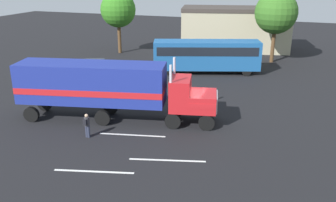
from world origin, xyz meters
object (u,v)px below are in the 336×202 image
(tree_left, at_px, (118,10))
(semi_truck, at_px, (107,86))
(parked_bus, at_px, (207,54))
(person_bystander, at_px, (87,125))
(parked_car, at_px, (93,67))
(tree_center, at_px, (276,13))

(tree_left, bearing_deg, semi_truck, -65.99)
(parked_bus, bearing_deg, person_bystander, -101.32)
(semi_truck, height_order, parked_bus, semi_truck)
(person_bystander, distance_m, parked_car, 15.36)
(parked_car, xyz_separation_m, tree_left, (-2.17, 10.73, 4.74))
(person_bystander, xyz_separation_m, parked_bus, (3.61, 18.05, 1.17))
(person_bystander, distance_m, parked_bus, 18.44)
(person_bystander, xyz_separation_m, tree_left, (-9.51, 24.22, 4.65))
(semi_truck, height_order, tree_left, tree_left)
(semi_truck, height_order, person_bystander, semi_truck)
(person_bystander, bearing_deg, parked_car, 118.56)
(parked_car, relative_size, tree_center, 0.58)
(parked_car, height_order, tree_center, tree_center)
(semi_truck, xyz_separation_m, parked_bus, (3.77, 14.84, -0.46))
(parked_car, height_order, tree_left, tree_left)
(tree_left, relative_size, tree_center, 0.96)
(semi_truck, bearing_deg, tree_center, 65.58)
(person_bystander, height_order, parked_bus, parked_bus)
(person_bystander, bearing_deg, tree_center, 68.67)
(semi_truck, relative_size, person_bystander, 8.81)
(semi_truck, height_order, parked_car, semi_truck)
(semi_truck, distance_m, parked_car, 12.66)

